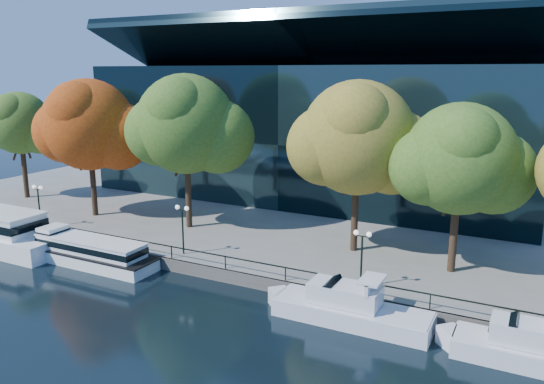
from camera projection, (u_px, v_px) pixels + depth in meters
The scene contains 15 objects.
ground at pixel (201, 297), 37.12m from camera, with size 160.00×160.00×0.00m, color black.
promenade at pixel (362, 189), 68.54m from camera, with size 90.00×67.08×1.00m.
railing at pixel (225, 257), 39.50m from camera, with size 88.20×0.08×0.99m.
convention_building at pixel (321, 129), 64.55m from camera, with size 50.00×24.57×21.43m.
tour_boat at pixel (84, 250), 43.48m from camera, with size 14.00×3.12×2.66m.
cruiser_near at pixel (345, 307), 33.32m from camera, with size 11.00×2.83×3.19m.
cruiser_far at pixel (527, 348), 28.43m from camera, with size 9.32×2.58×3.04m.
tree_0 at pixel (20, 124), 60.08m from camera, with size 8.84×7.25×12.22m.
tree_1 at pixel (90, 127), 52.29m from camera, with size 11.31×9.27×13.79m.
tree_2 at pixel (187, 126), 48.08m from camera, with size 11.38×9.33×14.28m.
tree_3 at pixel (359, 141), 41.64m from camera, with size 11.37×9.32×13.86m.
tree_4 at pixel (462, 162), 37.28m from camera, with size 9.96×8.17×12.39m.
lamp_0 at pixel (38, 196), 49.67m from camera, with size 1.26×0.36×4.03m.
lamp_1 at pixel (182, 218), 42.26m from camera, with size 1.26×0.36×4.03m.
lamp_2 at pixel (362, 246), 35.62m from camera, with size 1.26×0.36×4.03m.
Camera 1 is at (20.23, -28.43, 15.48)m, focal length 35.00 mm.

